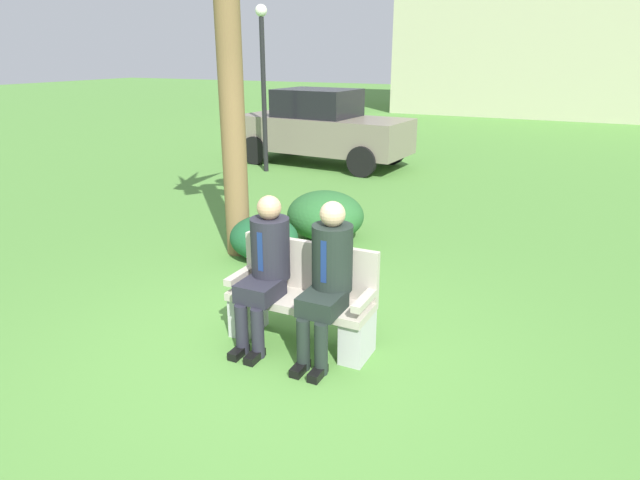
# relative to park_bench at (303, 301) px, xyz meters

# --- Properties ---
(ground_plane) EXTENTS (80.00, 80.00, 0.00)m
(ground_plane) POSITION_rel_park_bench_xyz_m (-0.10, -0.28, -0.39)
(ground_plane) COLOR #508739
(park_bench) EXTENTS (1.28, 0.44, 0.90)m
(park_bench) POSITION_rel_park_bench_xyz_m (0.00, 0.00, 0.00)
(park_bench) COLOR #B7AD9E
(park_bench) RESTS_ON ground
(seated_man_left) EXTENTS (0.34, 0.72, 1.32)m
(seated_man_left) POSITION_rel_park_bench_xyz_m (-0.30, -0.12, 0.34)
(seated_man_left) COLOR #23232D
(seated_man_left) RESTS_ON ground
(seated_man_right) EXTENTS (0.34, 0.72, 1.34)m
(seated_man_right) POSITION_rel_park_bench_xyz_m (0.30, -0.11, 0.35)
(seated_man_right) COLOR #1E2823
(seated_man_right) RESTS_ON ground
(shrub_near_bench) EXTENTS (1.07, 0.98, 0.67)m
(shrub_near_bench) POSITION_rel_park_bench_xyz_m (-1.03, 2.67, -0.06)
(shrub_near_bench) COLOR #29622D
(shrub_near_bench) RESTS_ON ground
(shrub_mid_lawn) EXTENTS (0.87, 0.80, 0.54)m
(shrub_mid_lawn) POSITION_rel_park_bench_xyz_m (-1.39, 1.64, -0.12)
(shrub_mid_lawn) COLOR #1A512C
(shrub_mid_lawn) RESTS_ON ground
(parked_car_near) EXTENTS (4.01, 1.96, 1.68)m
(parked_car_near) POSITION_rel_park_bench_xyz_m (-3.38, 7.46, 0.45)
(parked_car_near) COLOR slate
(parked_car_near) RESTS_ON ground
(street_lamp) EXTENTS (0.24, 0.24, 3.36)m
(street_lamp) POSITION_rel_park_bench_xyz_m (-4.14, 6.24, 1.69)
(street_lamp) COLOR black
(street_lamp) RESTS_ON ground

